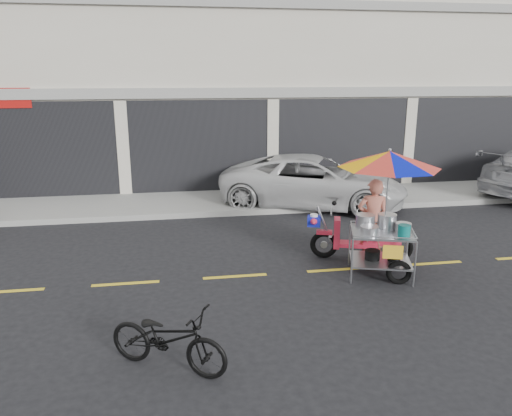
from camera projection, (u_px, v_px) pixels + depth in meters
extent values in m
plane|color=black|center=(337.00, 270.00, 9.67)|extent=(90.00, 90.00, 0.00)
cube|color=gray|center=(279.00, 198.00, 14.88)|extent=(45.00, 3.00, 0.15)
cube|color=beige|center=(252.00, 63.00, 18.60)|extent=(36.00, 8.00, 8.00)
cube|color=black|center=(273.00, 147.00, 15.44)|extent=(35.28, 0.06, 2.90)
cube|color=gray|center=(273.00, 92.00, 14.98)|extent=(36.00, 0.12, 0.30)
cube|color=gray|center=(274.00, 3.00, 14.32)|extent=(36.00, 0.12, 0.25)
cube|color=gold|center=(337.00, 270.00, 9.67)|extent=(42.00, 0.10, 0.01)
imported|color=silver|center=(313.00, 181.00, 14.08)|extent=(5.67, 4.10, 1.43)
imported|color=black|center=(168.00, 338.00, 6.35)|extent=(1.73, 1.34, 0.88)
torus|color=black|center=(324.00, 245.00, 10.24)|extent=(0.58, 0.27, 0.57)
torus|color=black|center=(399.00, 248.00, 10.04)|extent=(0.58, 0.27, 0.57)
cylinder|color=#9EA0A5|center=(324.00, 245.00, 10.24)|extent=(0.15, 0.10, 0.14)
cylinder|color=#9EA0A5|center=(399.00, 248.00, 10.04)|extent=(0.15, 0.10, 0.14)
cube|color=#DB2842|center=(324.00, 232.00, 10.17)|extent=(0.34, 0.21, 0.08)
cylinder|color=#9EA0A5|center=(325.00, 225.00, 10.13)|extent=(0.36, 0.16, 0.81)
cube|color=#DB2842|center=(337.00, 233.00, 10.13)|extent=(0.22, 0.36, 0.60)
cube|color=#DB2842|center=(359.00, 244.00, 10.14)|extent=(0.85, 0.50, 0.08)
cube|color=#DB2842|center=(382.00, 235.00, 10.02)|extent=(0.79, 0.47, 0.40)
cube|color=black|center=(378.00, 224.00, 9.97)|extent=(0.69, 0.42, 0.10)
cylinder|color=#9EA0A5|center=(331.00, 211.00, 10.03)|extent=(0.20, 0.54, 0.04)
sphere|color=black|center=(334.00, 203.00, 10.18)|extent=(0.10, 0.10, 0.10)
cylinder|color=white|center=(330.00, 236.00, 10.17)|extent=(0.15, 0.15, 0.05)
cube|color=#1119A0|center=(314.00, 221.00, 10.13)|extent=(0.31, 0.29, 0.20)
cylinder|color=white|center=(314.00, 215.00, 10.10)|extent=(0.20, 0.20, 0.05)
cone|color=#DB2842|center=(314.00, 223.00, 9.97)|extent=(0.24, 0.26, 0.18)
torus|color=black|center=(399.00, 272.00, 8.98)|extent=(0.47, 0.23, 0.46)
cylinder|color=#9EA0A5|center=(352.00, 262.00, 8.94)|extent=(0.05, 0.05, 0.85)
cylinder|color=#9EA0A5|center=(350.00, 245.00, 9.80)|extent=(0.05, 0.05, 0.85)
cylinder|color=#9EA0A5|center=(415.00, 265.00, 8.80)|extent=(0.05, 0.05, 0.85)
cylinder|color=#9EA0A5|center=(407.00, 247.00, 9.66)|extent=(0.05, 0.05, 0.85)
cube|color=#9EA0A5|center=(380.00, 260.00, 9.33)|extent=(1.32, 1.18, 0.03)
cube|color=#9EA0A5|center=(382.00, 233.00, 9.19)|extent=(1.32, 1.18, 0.04)
cylinder|color=#9EA0A5|center=(385.00, 237.00, 8.74)|extent=(1.06, 0.35, 0.02)
cylinder|color=#9EA0A5|center=(380.00, 222.00, 9.60)|extent=(1.06, 0.35, 0.02)
cylinder|color=#9EA0A5|center=(352.00, 228.00, 9.24)|extent=(0.29, 0.87, 0.02)
cylinder|color=#9EA0A5|center=(413.00, 231.00, 9.10)|extent=(0.29, 0.87, 0.02)
cylinder|color=#9EA0A5|center=(378.00, 252.00, 9.76)|extent=(0.26, 0.73, 0.04)
cylinder|color=#9EA0A5|center=(379.00, 228.00, 9.63)|extent=(0.26, 0.73, 0.04)
cube|color=gold|center=(393.00, 252.00, 8.76)|extent=(0.34, 0.12, 0.25)
cylinder|color=#B7B7BC|center=(365.00, 222.00, 9.38)|extent=(0.45, 0.45, 0.24)
cylinder|color=#B7B7BC|center=(387.00, 222.00, 9.34)|extent=(0.43, 0.43, 0.26)
cylinder|color=#B7B7BC|center=(403.00, 228.00, 9.16)|extent=(0.36, 0.36, 0.14)
cylinder|color=#B7B7BC|center=(369.00, 231.00, 9.02)|extent=(0.41, 0.41, 0.13)
cylinder|color=#0C625F|center=(404.00, 231.00, 8.87)|extent=(0.28, 0.28, 0.22)
cylinder|color=black|center=(372.00, 255.00, 9.32)|extent=(0.35, 0.35, 0.18)
cylinder|color=black|center=(394.00, 256.00, 9.27)|extent=(0.30, 0.30, 0.16)
cylinder|color=#9EA0A5|center=(387.00, 192.00, 9.08)|extent=(0.03, 0.03, 1.50)
sphere|color=#9EA0A5|center=(390.00, 150.00, 8.87)|extent=(0.06, 0.06, 0.06)
imported|color=#C26955|center=(373.00, 220.00, 9.96)|extent=(0.71, 0.57, 1.69)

